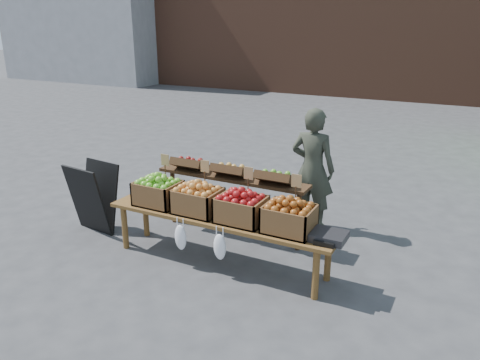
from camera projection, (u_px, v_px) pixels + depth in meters
The scene contains 11 objects.
ground at pixel (177, 265), 5.31m from camera, with size 80.00×80.00×0.00m, color #3F4042.
grey_building at pixel (83, 1), 21.22m from camera, with size 8.00×3.00×7.00m, color gray.
vendor at pixel (313, 169), 6.07m from camera, with size 0.59×0.38×1.61m, color #303429.
chalkboard_sign at pixel (94, 198), 6.05m from camera, with size 0.60×0.33×0.92m, color black, non-canonical shape.
back_table at pixel (232, 197), 5.89m from camera, with size 2.10×0.44×1.04m, color #392413, non-canonical shape.
display_bench at pixel (220, 240), 5.26m from camera, with size 2.70×0.56×0.57m, color brown, non-canonical shape.
crate_golden_apples at pixel (158, 193), 5.48m from camera, with size 0.50×0.40×0.28m, color #5FA030, non-canonical shape.
crate_russet_pears at pixel (198, 201), 5.24m from camera, with size 0.50×0.40×0.28m, color #ACA031, non-canonical shape.
crate_red_apples at pixel (241, 209), 5.00m from camera, with size 0.50×0.40×0.28m, color maroon, non-canonical shape.
crate_green_apples at pixel (289, 219), 4.76m from camera, with size 0.50×0.40×0.28m, color #AA5011, non-canonical shape.
weighing_scale at pixel (329, 236), 4.61m from camera, with size 0.34×0.30×0.08m, color black.
Camera 1 is at (2.81, -3.86, 2.62)m, focal length 35.00 mm.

